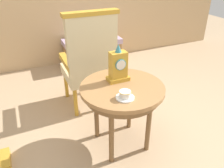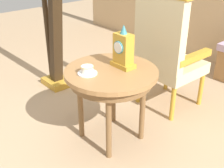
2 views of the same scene
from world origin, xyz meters
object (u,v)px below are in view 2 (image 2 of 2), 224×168
Objects in this scene: side_table at (111,79)px; mantel_clock at (123,50)px; teacup_left at (87,70)px; harp at (53,21)px; armchair at (166,51)px.

mantel_clock is (0.01, 0.11, 0.21)m from side_table.
side_table is 0.21m from teacup_left.
harp is at bearing 177.18° from mantel_clock.
teacup_left is at bearing -104.66° from mantel_clock.
side_table is 0.39× the size of harp.
side_table is at bearing -96.15° from mantel_clock.
side_table is 0.63× the size of armchair.
teacup_left is 1.11m from harp.
side_table is at bearing -8.45° from harp.
side_table is at bearing -85.96° from armchair.
mantel_clock is 0.29× the size of armchair.
harp reaches higher than armchair.
mantel_clock is 0.18× the size of harp.
mantel_clock is at bearing -2.82° from harp.
armchair is (-0.06, 0.60, -0.17)m from mantel_clock.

